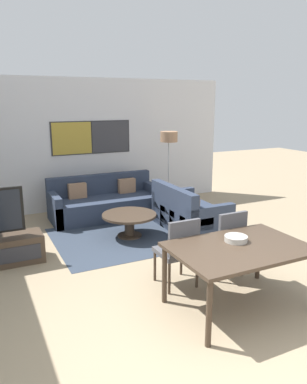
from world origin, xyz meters
The scene contains 11 objects.
ground_plane centered at (0.00, 0.00, 0.00)m, with size 24.00×24.00×0.00m, color #9E896B.
wall_back centered at (0.01, 5.61, 1.41)m, with size 6.96×0.09×2.80m.
area_rug centered at (0.28, 3.45, 0.00)m, with size 2.57×2.05×0.01m.
sofa_main centered at (0.28, 4.78, 0.27)m, with size 2.21×0.90×0.83m.
sofa_side centered at (1.39, 3.36, 0.27)m, with size 0.90×1.48×0.83m.
coffee_table centered at (0.28, 3.45, 0.31)m, with size 0.95×0.95×0.41m.
dining_table centered at (0.51, 0.77, 0.67)m, with size 1.53×1.04×0.74m.
dining_chair_left centered at (0.15, 1.49, 0.52)m, with size 0.46×0.46×0.92m.
dining_chair_centre centered at (0.88, 1.49, 0.52)m, with size 0.46×0.46×0.92m.
fruit_bowl centered at (0.57, 0.91, 0.78)m, with size 0.27×0.27×0.07m.
floor_lamp centered at (1.74, 4.75, 1.46)m, with size 0.37×0.37×1.69m.
Camera 1 is at (-2.05, -2.32, 2.32)m, focal length 35.00 mm.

